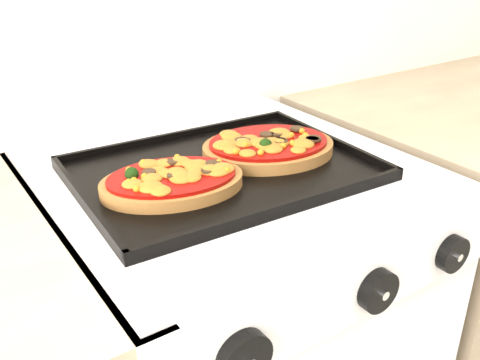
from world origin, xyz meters
TOP-DOWN VIEW (x-y plane):
  - control_panel at (-0.05, 1.39)m, footprint 0.60×0.02m
  - knob_left at (-0.24, 1.37)m, footprint 0.06×0.02m
  - knob_center at (-0.04, 1.37)m, footprint 0.06×0.02m
  - knob_right at (0.12, 1.37)m, footprint 0.06×0.02m
  - baking_tray at (-0.07, 1.68)m, footprint 0.47×0.36m
  - pizza_left at (-0.17, 1.66)m, footprint 0.25×0.20m
  - pizza_right at (0.03, 1.68)m, footprint 0.27×0.23m

SIDE VIEW (x-z plane):
  - control_panel at x=-0.05m, z-range 0.81..0.90m
  - knob_left at x=-0.24m, z-range 0.82..0.89m
  - knob_center at x=-0.04m, z-range 0.83..0.88m
  - knob_right at x=0.12m, z-range 0.83..0.88m
  - baking_tray at x=-0.07m, z-range 0.91..0.93m
  - pizza_left at x=-0.17m, z-range 0.92..0.95m
  - pizza_right at x=0.03m, z-range 0.92..0.95m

